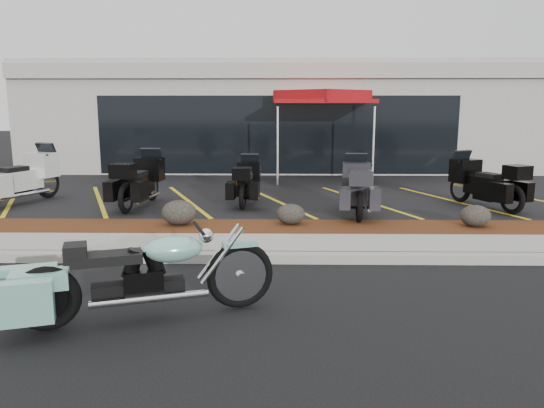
{
  "coord_description": "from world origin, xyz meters",
  "views": [
    {
      "loc": [
        0.11,
        -7.3,
        2.48
      ],
      "look_at": [
        -0.03,
        1.2,
        0.89
      ],
      "focal_mm": 35.0,
      "sensor_mm": 36.0,
      "label": 1
    }
  ],
  "objects_px": {
    "traffic_cone": "(238,177)",
    "hero_cruiser": "(240,266)",
    "popup_canopy": "(323,99)",
    "touring_white": "(47,170)"
  },
  "relations": [
    {
      "from": "hero_cruiser",
      "to": "touring_white",
      "type": "bearing_deg",
      "value": 109.36
    },
    {
      "from": "popup_canopy",
      "to": "hero_cruiser",
      "type": "bearing_deg",
      "value": -123.62
    },
    {
      "from": "hero_cruiser",
      "to": "touring_white",
      "type": "height_order",
      "value": "touring_white"
    },
    {
      "from": "traffic_cone",
      "to": "hero_cruiser",
      "type": "bearing_deg",
      "value": -85.19
    },
    {
      "from": "hero_cruiser",
      "to": "popup_canopy",
      "type": "height_order",
      "value": "popup_canopy"
    },
    {
      "from": "touring_white",
      "to": "traffic_cone",
      "type": "height_order",
      "value": "touring_white"
    },
    {
      "from": "touring_white",
      "to": "popup_canopy",
      "type": "bearing_deg",
      "value": -40.78
    },
    {
      "from": "touring_white",
      "to": "hero_cruiser",
      "type": "bearing_deg",
      "value": -120.28
    },
    {
      "from": "touring_white",
      "to": "traffic_cone",
      "type": "bearing_deg",
      "value": -40.85
    },
    {
      "from": "hero_cruiser",
      "to": "popup_canopy",
      "type": "bearing_deg",
      "value": 62.11
    }
  ]
}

